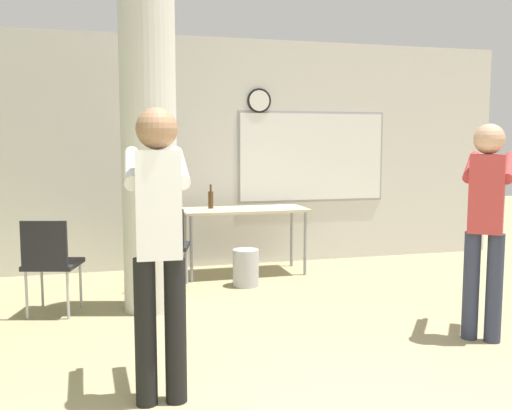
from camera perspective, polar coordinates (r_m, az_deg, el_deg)
wall_back at (r=7.09m, az=-4.87°, el=5.16°), size 8.00×0.15×2.80m
support_pillar at (r=5.25m, az=-10.63°, el=4.69°), size 0.50×0.50×2.80m
folding_table at (r=6.63m, az=-1.16°, el=-0.89°), size 1.45×0.61×0.77m
bottle_on_table at (r=6.64m, az=-4.55°, el=0.58°), size 0.06×0.06×0.28m
waste_bin at (r=6.15m, az=-1.04°, el=-6.29°), size 0.28×0.28×0.40m
chair_table_left at (r=5.99m, az=-8.96°, el=-3.66°), size 0.53×0.53×0.87m
chair_near_pillar at (r=5.37m, az=-19.87°, el=-5.11°), size 0.54×0.54×0.87m
person_playing_front at (r=3.35m, az=-9.73°, el=-2.70°), size 0.40×0.69×1.73m
person_playing_side at (r=4.71m, az=22.01°, el=-0.88°), size 0.62×0.67×1.68m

